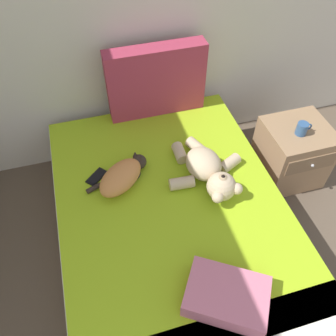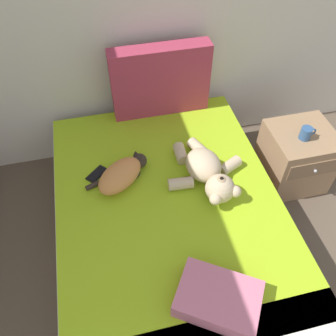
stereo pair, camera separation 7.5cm
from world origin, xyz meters
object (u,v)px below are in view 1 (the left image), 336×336
Objects in this scene: cat at (123,176)px; nightstand at (292,153)px; bed at (172,227)px; teddy_bear at (208,171)px; cell_phone at (97,177)px; patterned_cushion at (156,81)px; throw_pillow at (227,296)px; mug at (302,129)px.

cat is 1.39m from nightstand.
bed is 4.77× the size of cat.
nightstand is at bearing 16.10° from teddy_bear.
bed is at bearing -41.05° from cell_phone.
patterned_cushion is at bearing 99.91° from teddy_bear.
cell_phone is at bearing 162.76° from teddy_bear.
teddy_bear is 1.53× the size of throw_pillow.
cat reaches higher than mug.
teddy_bear is at bearing -12.63° from cat.
bed is at bearing -160.86° from nightstand.
mug is (0.79, 0.20, -0.01)m from teddy_bear.
cat is at bearing -175.06° from nightstand.
bed is at bearing 98.34° from throw_pillow.
cell_phone is at bearing 117.12° from throw_pillow.
patterned_cushion reaches higher than throw_pillow.
cat is 1.07× the size of throw_pillow.
throw_pillow is (-0.19, -0.78, -0.03)m from teddy_bear.
nightstand is (1.01, 1.01, -0.28)m from throw_pillow.
teddy_bear is 0.82m from mug.
patterned_cushion is at bearing 150.57° from nightstand.
teddy_bear is at bearing -163.90° from nightstand.
cat reaches higher than bed.
patterned_cushion is 0.81m from teddy_bear.
cell_phone is (-0.56, -0.56, -0.27)m from patterned_cushion.
bed is at bearing -46.21° from cat.
throw_pillow is at bearing -135.27° from mug.
nightstand reaches higher than cell_phone.
throw_pillow is 3.33× the size of mug.
cat is 0.20m from cell_phone.
teddy_bear is (0.14, -0.78, -0.19)m from patterned_cushion.
patterned_cushion is (0.14, 0.92, 0.51)m from bed.
teddy_bear is 1.21× the size of nightstand.
cat is 3.55× the size of mug.
nightstand is (1.52, 0.02, -0.23)m from cell_phone.
mug is (1.33, 0.08, 0.00)m from cat.
cell_phone is (-0.16, 0.10, -0.07)m from cat.
mug is at bearing -125.37° from nightstand.
cat is at bearing 111.18° from throw_pillow.
throw_pillow is (0.35, -0.90, -0.02)m from cat.
teddy_bear is 0.73m from cell_phone.
nightstand is 4.23× the size of mug.
bed is 0.46m from teddy_bear.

